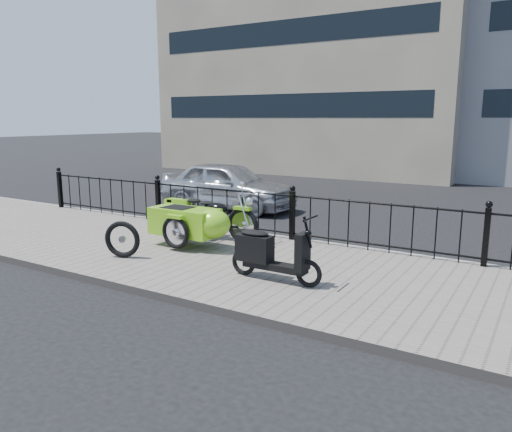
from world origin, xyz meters
The scene contains 9 objects.
ground centered at (0.00, 0.00, 0.00)m, with size 120.00×120.00×0.00m, color black.
sidewalk centered at (0.00, -0.50, 0.06)m, with size 30.00×3.80×0.12m, color slate.
curb centered at (0.00, 1.44, 0.06)m, with size 30.00×0.10×0.12m, color gray.
iron_fence centered at (0.00, 1.30, 0.59)m, with size 14.11×0.11×1.08m.
building_tan centered at (-6.00, 15.99, 6.00)m, with size 14.00×8.01×12.00m.
motorcycle_sidecar centered at (-1.30, -0.06, 0.59)m, with size 2.28×1.48×0.98m.
scooter centered at (0.85, -1.11, 0.52)m, with size 1.51×0.44×1.02m.
spare_tire centered at (-1.88, -1.39, 0.44)m, with size 0.64×0.64×0.09m, color black.
sedan_car centered at (-3.37, 3.96, 0.66)m, with size 1.56×3.88×1.32m, color silver.
Camera 1 is at (4.39, -7.27, 2.48)m, focal length 35.00 mm.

